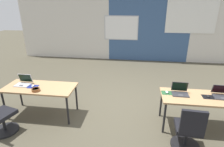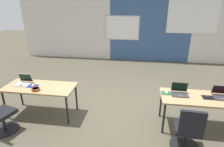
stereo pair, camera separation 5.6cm
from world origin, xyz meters
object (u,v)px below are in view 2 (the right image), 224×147
(laptop_near_left_end, at_px, (24,82))
(mouse_near_right_inner, at_px, (167,92))
(laptop_near_right_end, at_px, (222,95))
(laptop_near_right_inner, at_px, (180,92))
(snack_bowl, at_px, (36,89))
(mouse_near_left_end, at_px, (33,85))
(desk_near_left, at_px, (40,89))
(desk_near_right, at_px, (201,100))
(mouse_near_right_end, at_px, (208,97))
(chair_near_right_inner, at_px, (187,132))

(laptop_near_left_end, distance_m, mouse_near_right_inner, 3.25)
(laptop_near_right_end, relative_size, laptop_near_right_inner, 1.03)
(laptop_near_right_end, xyz_separation_m, snack_bowl, (-3.87, -0.28, -0.01))
(mouse_near_left_end, bearing_deg, laptop_near_right_end, 1.19)
(laptop_near_right_inner, bearing_deg, desk_near_left, -177.59)
(snack_bowl, bearing_deg, laptop_near_left_end, 148.31)
(desk_near_right, relative_size, snack_bowl, 9.01)
(mouse_near_left_end, distance_m, snack_bowl, 0.26)
(desk_near_right, height_order, mouse_near_left_end, mouse_near_left_end)
(mouse_near_right_end, distance_m, snack_bowl, 3.60)
(desk_near_right, bearing_deg, mouse_near_right_inner, 173.35)
(desk_near_left, distance_m, laptop_near_right_inner, 3.09)
(laptop_near_right_inner, bearing_deg, snack_bowl, -173.64)
(desk_near_left, xyz_separation_m, mouse_near_left_end, (-0.15, -0.02, 0.08))
(mouse_near_right_end, relative_size, chair_near_right_inner, 0.11)
(desk_near_right, bearing_deg, laptop_near_right_end, 9.50)
(laptop_near_right_end, bearing_deg, desk_near_left, -176.62)
(mouse_near_right_inner, xyz_separation_m, chair_near_right_inner, (0.30, -0.79, -0.36))
(desk_near_right, xyz_separation_m, laptop_near_right_inner, (-0.42, 0.08, 0.11))
(desk_near_right, height_order, laptop_near_left_end, laptop_near_left_end)
(chair_near_right_inner, bearing_deg, laptop_near_right_inner, -84.10)
(laptop_near_left_end, relative_size, snack_bowl, 1.86)
(desk_near_left, bearing_deg, snack_bowl, -82.72)
(desk_near_right, height_order, snack_bowl, snack_bowl)
(chair_near_right_inner, height_order, snack_bowl, chair_near_right_inner)
(chair_near_right_inner, bearing_deg, laptop_near_right_end, -131.59)
(laptop_near_right_inner, height_order, snack_bowl, laptop_near_right_inner)
(desk_near_right, bearing_deg, mouse_near_left_end, -179.72)
(desk_near_right, distance_m, laptop_near_right_inner, 0.44)
(chair_near_right_inner, relative_size, snack_bowl, 5.18)
(snack_bowl, bearing_deg, laptop_near_right_end, 4.09)
(mouse_near_left_end, distance_m, chair_near_right_inner, 3.36)
(laptop_near_left_end, relative_size, mouse_near_right_end, 3.19)
(laptop_near_right_inner, height_order, mouse_near_right_inner, laptop_near_right_inner)
(laptop_near_right_end, xyz_separation_m, mouse_near_right_inner, (-1.07, 0.01, -0.03))
(mouse_near_left_end, relative_size, chair_near_right_inner, 0.12)
(desk_near_left, height_order, mouse_near_right_inner, mouse_near_right_inner)
(snack_bowl, bearing_deg, mouse_near_left_end, 133.02)
(mouse_near_right_end, xyz_separation_m, laptop_near_right_inner, (-0.54, 0.08, 0.03))
(laptop_near_right_inner, relative_size, chair_near_right_inner, 0.36)
(laptop_near_right_end, bearing_deg, mouse_near_right_inner, -178.29)
(desk_near_left, height_order, laptop_near_right_inner, laptop_near_right_inner)
(desk_near_left, relative_size, mouse_near_right_end, 15.42)
(mouse_near_right_inner, bearing_deg, laptop_near_left_end, -179.83)
(laptop_near_left_end, bearing_deg, desk_near_left, -9.41)
(mouse_near_left_end, xyz_separation_m, laptop_near_right_end, (4.05, 0.08, 0.03))
(laptop_near_right_end, relative_size, mouse_near_right_end, 3.30)
(mouse_near_left_end, bearing_deg, mouse_near_right_end, 0.35)
(mouse_near_left_end, relative_size, mouse_near_right_inner, 1.05)
(laptop_near_left_end, distance_m, mouse_near_left_end, 0.29)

